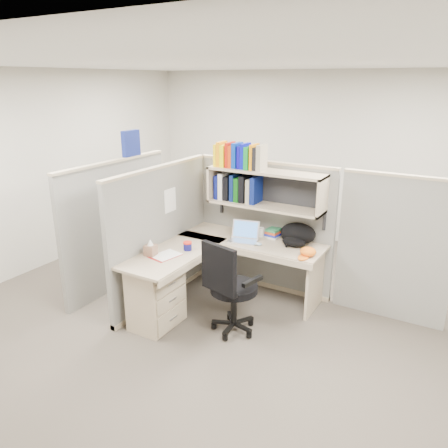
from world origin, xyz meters
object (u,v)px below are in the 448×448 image
Objects in this scene: snack_canister at (188,246)px; laptop at (243,232)px; backpack at (296,235)px; task_chair at (231,301)px; desk at (183,282)px.

laptop is at bearing 53.55° from snack_canister.
laptop is 0.69m from snack_canister.
backpack is 0.40× the size of task_chair.
desk is at bearing -145.98° from backpack.
snack_canister is at bearing 162.93° from task_chair.
backpack is at bearing 38.03° from snack_canister.
desk is 4.18× the size of backpack.
desk is 1.41m from backpack.
snack_canister is (-0.07, 0.21, 0.34)m from desk.
task_chair is (0.27, -0.76, -0.48)m from laptop.
laptop is at bearing -172.08° from backpack.
snack_canister is 0.09× the size of task_chair.
laptop reaches higher than desk.
desk is 0.40m from snack_canister.
snack_canister is at bearing 107.59° from desk.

